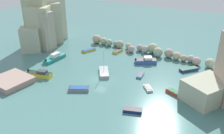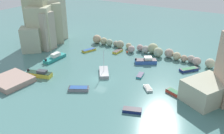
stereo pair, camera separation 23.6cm
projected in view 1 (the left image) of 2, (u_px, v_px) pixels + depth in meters
The scene contains 17 objects.
cove_water at pixel (100, 79), 50.77m from camera, with size 160.00×160.00×0.00m, color slate.
cliff_headland_left at pixel (45, 23), 69.29m from camera, with size 11.79×19.42×13.80m.
rock_breakwater at pixel (146, 49), 63.69m from camera, with size 34.68×4.77×2.79m.
stone_dock at pixel (11, 81), 49.06m from camera, with size 7.28×6.81×1.11m, color tan.
channel_buoy at pixel (127, 52), 64.27m from camera, with size 0.54×0.54×0.54m, color #E04C28.
moored_boat_0 at pixel (104, 72), 52.88m from camera, with size 4.66×5.37×5.71m.
moored_boat_1 at pixel (146, 61), 58.02m from camera, with size 5.35×4.46×1.66m.
moored_boat_2 at pixel (189, 69), 54.34m from camera, with size 3.82×4.26×0.65m.
moored_boat_3 at pixel (148, 88), 46.87m from camera, with size 2.56×2.61×0.53m.
moored_boat_4 at pixel (55, 58), 59.88m from camera, with size 1.93×6.38×1.67m.
moored_boat_5 at pixel (79, 89), 46.49m from camera, with size 4.22×3.38×0.66m.
moored_boat_6 at pixel (40, 74), 51.57m from camera, with size 5.79×3.21×1.56m.
moored_boat_7 at pixel (176, 93), 44.87m from camera, with size 4.42×2.68×0.67m.
moored_boat_8 at pixel (118, 51), 64.64m from camera, with size 1.48×3.36×0.55m.
moored_boat_9 at pixel (89, 50), 65.39m from camera, with size 2.59×4.11×0.56m.
moored_boat_10 at pixel (133, 110), 40.17m from camera, with size 3.47×2.43×0.58m.
moored_boat_11 at pixel (140, 75), 51.92m from camera, with size 1.63×2.96×0.43m.
Camera 1 is at (25.78, -36.73, 24.01)m, focal length 38.28 mm.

